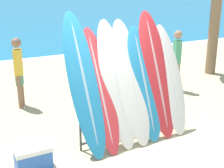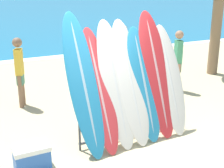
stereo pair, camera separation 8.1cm
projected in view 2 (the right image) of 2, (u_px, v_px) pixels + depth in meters
ground_plane at (129, 149)px, 5.50m from camera, size 160.00×160.00×0.00m
surfboard_rack at (132, 116)px, 5.79m from camera, size 2.12×0.04×0.83m
surfboard_slot_0 at (83, 83)px, 5.32m from camera, size 0.54×1.29×2.35m
surfboard_slot_1 at (100, 89)px, 5.43m from camera, size 0.49×1.12×2.07m
surfboard_slot_2 at (116, 83)px, 5.56m from camera, size 0.55×1.07×2.19m
surfboard_slot_3 at (130, 81)px, 5.69m from camera, size 0.56×1.10×2.19m
surfboard_slot_4 at (144, 84)px, 5.79m from camera, size 0.54×0.94×2.05m
surfboard_slot_5 at (156, 74)px, 5.93m from camera, size 0.60×1.03×2.33m
surfboard_slot_6 at (170, 79)px, 6.05m from camera, size 0.55×0.94×2.05m
person_near_water at (124, 48)px, 10.06m from camera, size 0.26×0.21×1.57m
person_mid_beach at (178, 59)px, 8.34m from camera, size 0.22×0.27×1.65m
person_far_left at (20, 70)px, 7.23m from camera, size 0.24×0.28×1.65m
cooler_box at (32, 158)px, 4.84m from camera, size 0.55×0.37×0.41m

